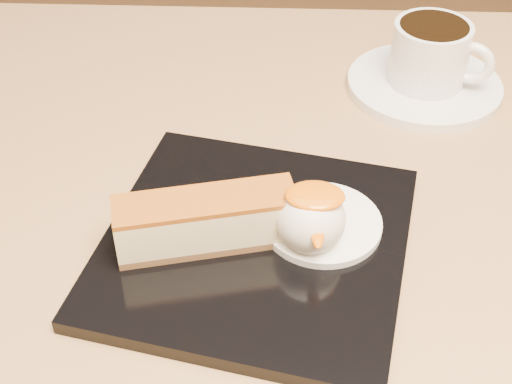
{
  "coord_description": "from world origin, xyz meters",
  "views": [
    {
      "loc": [
        -0.03,
        -0.37,
        1.1
      ],
      "look_at": [
        -0.04,
        0.02,
        0.76
      ],
      "focal_mm": 50.0,
      "sensor_mm": 36.0,
      "label": 1
    }
  ],
  "objects_px": {
    "ice_cream_scoop": "(311,220)",
    "coffee_cup": "(432,53)",
    "dessert_plate": "(255,244)",
    "table": "(305,376)",
    "cheesecake": "(206,221)",
    "saucer": "(424,85)"
  },
  "relations": [
    {
      "from": "ice_cream_scoop",
      "to": "coffee_cup",
      "type": "relative_size",
      "value": 0.53
    },
    {
      "from": "dessert_plate",
      "to": "ice_cream_scoop",
      "type": "xyz_separation_m",
      "value": [
        0.04,
        -0.01,
        0.03
      ]
    },
    {
      "from": "table",
      "to": "ice_cream_scoop",
      "type": "relative_size",
      "value": 15.93
    },
    {
      "from": "cheesecake",
      "to": "saucer",
      "type": "distance_m",
      "value": 0.3
    },
    {
      "from": "ice_cream_scoop",
      "to": "cheesecake",
      "type": "bearing_deg",
      "value": -180.0
    },
    {
      "from": "table",
      "to": "ice_cream_scoop",
      "type": "distance_m",
      "value": 0.19
    },
    {
      "from": "cheesecake",
      "to": "saucer",
      "type": "xyz_separation_m",
      "value": [
        0.19,
        0.23,
        -0.03
      ]
    },
    {
      "from": "ice_cream_scoop",
      "to": "table",
      "type": "bearing_deg",
      "value": 20.85
    },
    {
      "from": "dessert_plate",
      "to": "coffee_cup",
      "type": "height_order",
      "value": "coffee_cup"
    },
    {
      "from": "table",
      "to": "dessert_plate",
      "type": "distance_m",
      "value": 0.17
    },
    {
      "from": "cheesecake",
      "to": "coffee_cup",
      "type": "height_order",
      "value": "coffee_cup"
    },
    {
      "from": "ice_cream_scoop",
      "to": "coffee_cup",
      "type": "height_order",
      "value": "coffee_cup"
    },
    {
      "from": "ice_cream_scoop",
      "to": "dessert_plate",
      "type": "bearing_deg",
      "value": 172.87
    },
    {
      "from": "table",
      "to": "dessert_plate",
      "type": "height_order",
      "value": "dessert_plate"
    },
    {
      "from": "dessert_plate",
      "to": "coffee_cup",
      "type": "distance_m",
      "value": 0.28
    },
    {
      "from": "table",
      "to": "saucer",
      "type": "xyz_separation_m",
      "value": [
        0.11,
        0.23,
        0.16
      ]
    },
    {
      "from": "dessert_plate",
      "to": "cheesecake",
      "type": "relative_size",
      "value": 1.64
    },
    {
      "from": "saucer",
      "to": "coffee_cup",
      "type": "relative_size",
      "value": 1.58
    },
    {
      "from": "table",
      "to": "dessert_plate",
      "type": "xyz_separation_m",
      "value": [
        -0.04,
        0.0,
        0.16
      ]
    },
    {
      "from": "cheesecake",
      "to": "ice_cream_scoop",
      "type": "height_order",
      "value": "ice_cream_scoop"
    },
    {
      "from": "ice_cream_scoop",
      "to": "saucer",
      "type": "relative_size",
      "value": 0.33
    },
    {
      "from": "saucer",
      "to": "coffee_cup",
      "type": "distance_m",
      "value": 0.04
    }
  ]
}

